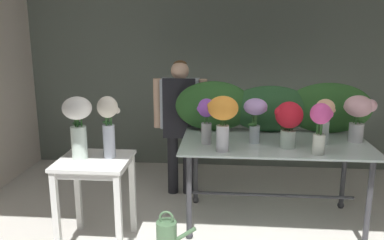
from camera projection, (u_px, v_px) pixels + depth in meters
The scene contains 16 objects.
ground_plane at pixel (234, 217), 4.09m from camera, with size 7.37×7.37×0.00m, color silver.
wall_back at pixel (235, 64), 5.34m from camera, with size 5.67×0.12×2.80m, color slate.
display_table_glass at pixel (274, 154), 3.83m from camera, with size 1.76×0.97×0.84m.
side_table_white at pixel (95, 173), 3.44m from camera, with size 0.60×0.57×0.80m.
florist at pixel (180, 114), 4.47m from camera, with size 0.60×0.24×1.53m.
foliage_backdrop at pixel (268, 108), 4.10m from camera, with size 1.99×0.29×0.52m.
vase_lilac_freesia at pixel (255, 114), 3.69m from camera, with size 0.22×0.22×0.42m.
vase_crimson_lilies at pixel (288, 120), 3.56m from camera, with size 0.25×0.24×0.42m.
vase_blush_anemones at pixel (359, 112), 3.73m from camera, with size 0.29×0.26×0.44m.
vase_fuchsia_stock at pixel (321, 123), 3.36m from camera, with size 0.20×0.18×0.44m.
vase_violet_carnations at pixel (207, 117), 3.67m from camera, with size 0.17×0.16×0.42m.
vase_sunset_peonies at pixel (223, 115), 3.43m from camera, with size 0.27×0.26×0.49m.
vase_peach_ranunculus at pixel (325, 118), 3.66m from camera, with size 0.18×0.17×0.42m.
vase_white_roses_tall at pixel (78, 122), 3.34m from camera, with size 0.25×0.24×0.53m.
vase_cream_lisianthus_tall at pixel (108, 123), 3.38m from camera, with size 0.19×0.17×0.53m.
watering_can at pixel (167, 234), 3.51m from camera, with size 0.35×0.18×0.34m.
Camera 1 is at (-0.11, -2.16, 1.91)m, focal length 37.54 mm.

